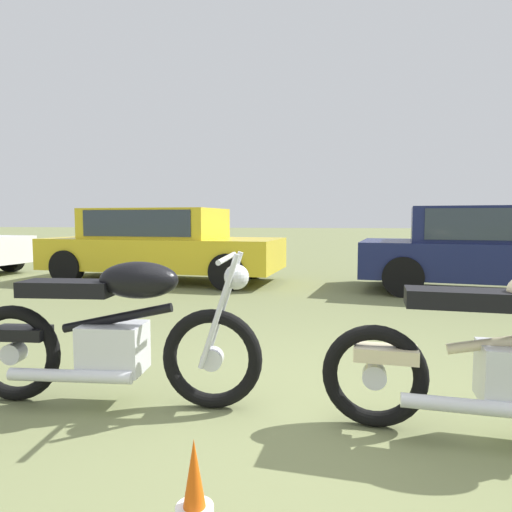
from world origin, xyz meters
name	(u,v)px	position (x,y,z in m)	size (l,w,h in m)	color
ground_plane	(289,420)	(0.00, 0.00, 0.00)	(120.00, 120.00, 0.00)	olive
motorcycle_black	(114,333)	(-1.16, 0.07, 0.48)	(2.01, 0.64, 1.02)	black
car_yellow	(160,241)	(-3.00, 5.87, 0.80)	(4.76, 2.29, 1.43)	gold
car_navy	(493,245)	(2.95, 5.24, 0.80)	(4.55, 2.50, 1.43)	#161E4C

